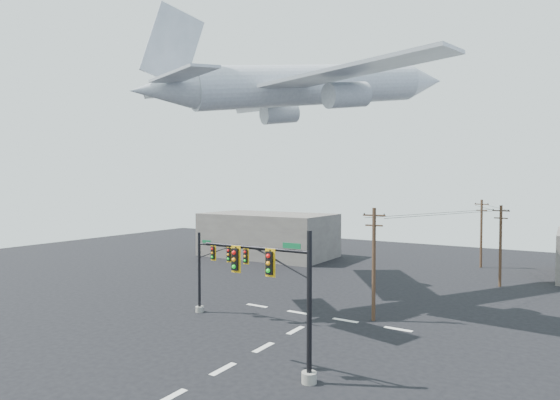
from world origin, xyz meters
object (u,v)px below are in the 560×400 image
Objects in this scene: utility_pole_a at (374,262)px; utility_pole_b at (500,244)px; utility_pole_c at (481,232)px; airliner at (312,86)px; signal_mast_far at (214,269)px; signal_mast_near at (284,298)px.

utility_pole_b is at bearing 65.03° from utility_pole_a.
airliner reaches higher than utility_pole_c.
utility_pole_a is at bearing 24.97° from signal_mast_far.
signal_mast_far is at bearing -159.49° from utility_pole_a.
utility_pole_b reaches higher than signal_mast_near.
utility_pole_a is 1.02× the size of utility_pole_c.
utility_pole_b is at bearing -56.86° from utility_pole_c.
utility_pole_b is at bearing 76.89° from signal_mast_near.
utility_pole_c is at bearing 3.92° from airliner.
utility_pole_c is 29.48m from airliner.
signal_mast_far is 36.00m from utility_pole_c.
utility_pole_a reaches higher than utility_pole_c.
signal_mast_far is at bearing 146.29° from signal_mast_near.
signal_mast_far is 0.22× the size of airliner.
utility_pole_c is (-3.30, 10.36, 0.11)m from utility_pole_b.
signal_mast_near reaches higher than signal_mast_far.
signal_mast_near is at bearing -91.44° from utility_pole_b.
airliner reaches higher than utility_pole_b.
utility_pole_b is (6.57, 17.56, -0.18)m from utility_pole_a.
signal_mast_near is 0.95× the size of utility_pole_c.
utility_pole_b is (17.57, 22.68, 0.61)m from signal_mast_far.
utility_pole_b is at bearing -19.04° from airliner.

